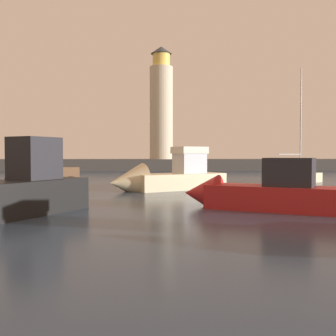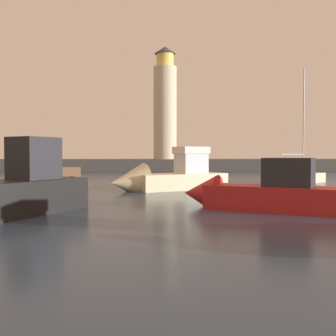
{
  "view_description": "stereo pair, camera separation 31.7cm",
  "coord_description": "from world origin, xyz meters",
  "px_view_note": "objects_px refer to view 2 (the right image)",
  "views": [
    {
      "loc": [
        -2.5,
        -1.96,
        2.65
      ],
      "look_at": [
        -1.28,
        20.58,
        1.89
      ],
      "focal_mm": 43.11,
      "sensor_mm": 36.0,
      "label": 1
    },
    {
      "loc": [
        -2.18,
        -1.98,
        2.65
      ],
      "look_at": [
        -1.28,
        20.58,
        1.89
      ],
      "focal_mm": 43.11,
      "sensor_mm": 36.0,
      "label": 2
    }
  ],
  "objects_px": {
    "sailboat_moored": "(299,177)",
    "lighthouse": "(165,106)",
    "motorboat_1": "(255,192)",
    "motorboat_3": "(163,178)",
    "motorboat_4": "(71,186)",
    "motorboat_6": "(48,179)",
    "mooring_buoy": "(273,181)"
  },
  "relations": [
    {
      "from": "motorboat_1",
      "to": "sailboat_moored",
      "type": "bearing_deg",
      "value": 63.66
    },
    {
      "from": "motorboat_1",
      "to": "sailboat_moored",
      "type": "xyz_separation_m",
      "value": [
        8.58,
        17.34,
        -0.28
      ]
    },
    {
      "from": "lighthouse",
      "to": "motorboat_6",
      "type": "height_order",
      "value": "lighthouse"
    },
    {
      "from": "mooring_buoy",
      "to": "sailboat_moored",
      "type": "bearing_deg",
      "value": 48.41
    },
    {
      "from": "motorboat_1",
      "to": "motorboat_3",
      "type": "xyz_separation_m",
      "value": [
        -4.16,
        10.69,
        0.07
      ]
    },
    {
      "from": "lighthouse",
      "to": "motorboat_6",
      "type": "xyz_separation_m",
      "value": [
        -10.79,
        -33.24,
        -10.05
      ]
    },
    {
      "from": "lighthouse",
      "to": "motorboat_1",
      "type": "relative_size",
      "value": 2.39
    },
    {
      "from": "motorboat_3",
      "to": "motorboat_1",
      "type": "bearing_deg",
      "value": -68.72
    },
    {
      "from": "motorboat_6",
      "to": "sailboat_moored",
      "type": "height_order",
      "value": "sailboat_moored"
    },
    {
      "from": "motorboat_4",
      "to": "motorboat_6",
      "type": "relative_size",
      "value": 0.91
    },
    {
      "from": "sailboat_moored",
      "to": "lighthouse",
      "type": "bearing_deg",
      "value": 110.59
    },
    {
      "from": "motorboat_1",
      "to": "mooring_buoy",
      "type": "relative_size",
      "value": 7.74
    },
    {
      "from": "motorboat_1",
      "to": "motorboat_3",
      "type": "bearing_deg",
      "value": 111.28
    },
    {
      "from": "motorboat_6",
      "to": "sailboat_moored",
      "type": "distance_m",
      "value": 22.37
    },
    {
      "from": "lighthouse",
      "to": "motorboat_3",
      "type": "xyz_separation_m",
      "value": [
        -1.36,
        -36.96,
        -9.78
      ]
    },
    {
      "from": "lighthouse",
      "to": "motorboat_3",
      "type": "distance_m",
      "value": 38.25
    },
    {
      "from": "motorboat_3",
      "to": "sailboat_moored",
      "type": "xyz_separation_m",
      "value": [
        12.75,
        6.65,
        -0.34
      ]
    },
    {
      "from": "mooring_buoy",
      "to": "lighthouse",
      "type": "bearing_deg",
      "value": 102.44
    },
    {
      "from": "motorboat_1",
      "to": "mooring_buoy",
      "type": "xyz_separation_m",
      "value": [
        4.82,
        13.1,
        -0.31
      ]
    },
    {
      "from": "motorboat_4",
      "to": "motorboat_1",
      "type": "bearing_deg",
      "value": -35.71
    },
    {
      "from": "motorboat_6",
      "to": "sailboat_moored",
      "type": "xyz_separation_m",
      "value": [
        22.17,
        2.94,
        -0.08
      ]
    },
    {
      "from": "motorboat_3",
      "to": "mooring_buoy",
      "type": "height_order",
      "value": "motorboat_3"
    },
    {
      "from": "lighthouse",
      "to": "mooring_buoy",
      "type": "height_order",
      "value": "lighthouse"
    },
    {
      "from": "motorboat_1",
      "to": "motorboat_3",
      "type": "distance_m",
      "value": 11.47
    },
    {
      "from": "motorboat_1",
      "to": "motorboat_3",
      "type": "height_order",
      "value": "motorboat_3"
    },
    {
      "from": "lighthouse",
      "to": "mooring_buoy",
      "type": "distance_m",
      "value": 36.81
    },
    {
      "from": "motorboat_3",
      "to": "motorboat_6",
      "type": "distance_m",
      "value": 10.14
    },
    {
      "from": "motorboat_3",
      "to": "lighthouse",
      "type": "bearing_deg",
      "value": 87.89
    },
    {
      "from": "motorboat_6",
      "to": "mooring_buoy",
      "type": "height_order",
      "value": "motorboat_6"
    },
    {
      "from": "motorboat_6",
      "to": "sailboat_moored",
      "type": "relative_size",
      "value": 0.64
    },
    {
      "from": "sailboat_moored",
      "to": "motorboat_4",
      "type": "bearing_deg",
      "value": -152.18
    },
    {
      "from": "sailboat_moored",
      "to": "motorboat_3",
      "type": "bearing_deg",
      "value": -152.44
    }
  ]
}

